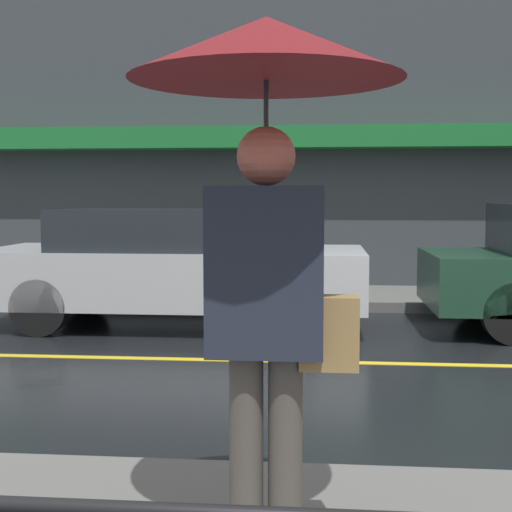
% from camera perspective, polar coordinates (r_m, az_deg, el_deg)
% --- Properties ---
extents(ground_plane, '(80.00, 80.00, 0.00)m').
position_cam_1_polar(ground_plane, '(7.30, 15.21, -8.41)').
color(ground_plane, black).
extents(sidewalk_far, '(28.00, 1.95, 0.15)m').
position_cam_1_polar(sidewalk_far, '(11.24, 11.63, -3.33)').
color(sidewalk_far, '#60605E').
rests_on(sidewalk_far, ground_plane).
extents(lane_marking, '(25.20, 0.12, 0.01)m').
position_cam_1_polar(lane_marking, '(7.30, 15.21, -8.38)').
color(lane_marking, gold).
rests_on(lane_marking, ground_plane).
extents(building_storefront, '(28.00, 0.85, 6.90)m').
position_cam_1_polar(building_storefront, '(12.35, 11.31, 12.92)').
color(building_storefront, '#383D42').
rests_on(building_storefront, ground_plane).
extents(pedestrian, '(1.10, 1.10, 2.21)m').
position_cam_1_polar(pedestrian, '(2.88, 0.91, 9.60)').
color(pedestrian, '#4C4742').
rests_on(pedestrian, sidewalk_near).
extents(car_silver, '(4.73, 1.84, 1.48)m').
position_cam_1_polar(car_silver, '(9.10, -6.71, -0.76)').
color(car_silver, '#B2B5BA').
rests_on(car_silver, ground_plane).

